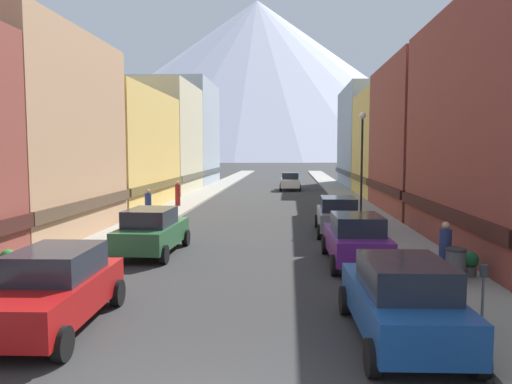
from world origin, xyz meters
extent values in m
cube|color=gray|center=(-6.25, 35.00, 0.07)|extent=(2.50, 100.00, 0.15)
cube|color=gray|center=(6.25, 35.00, 0.07)|extent=(2.50, 100.00, 0.15)
cube|color=#D8B259|center=(-11.38, 26.50, 4.04)|extent=(7.77, 12.88, 8.07)
cube|color=brown|center=(-11.38, 26.50, 1.60)|extent=(8.07, 12.88, 0.50)
cube|color=beige|center=(-11.05, 38.50, 5.06)|extent=(7.09, 10.66, 10.12)
cube|color=#595444|center=(-11.05, 38.50, 1.60)|extent=(7.39, 10.66, 0.50)
cube|color=#99A5B2|center=(-12.02, 49.99, 5.94)|extent=(9.04, 12.03, 11.88)
cube|color=#444A50|center=(-12.02, 49.99, 1.60)|extent=(9.34, 12.03, 0.50)
cube|color=brown|center=(10.56, 25.32, 4.76)|extent=(6.13, 11.23, 9.52)
cube|color=#3B1B16|center=(10.56, 25.32, 1.60)|extent=(6.43, 11.23, 0.50)
cube|color=#D8B259|center=(11.41, 35.96, 4.47)|extent=(7.82, 9.99, 8.93)
cube|color=brown|center=(11.41, 35.96, 1.60)|extent=(8.12, 9.99, 0.50)
cube|color=#99A5B2|center=(11.90, 48.24, 5.42)|extent=(8.80, 13.98, 10.84)
cube|color=#444A50|center=(11.90, 48.24, 1.60)|extent=(9.10, 13.98, 0.50)
cube|color=#9E1111|center=(-3.80, 3.78, 0.74)|extent=(1.99, 4.46, 0.80)
cube|color=#1E232D|center=(-3.81, 4.03, 1.46)|extent=(1.68, 2.25, 0.64)
cylinder|color=black|center=(-2.82, 2.16, 0.34)|extent=(0.24, 0.69, 0.68)
cylinder|color=black|center=(-2.94, 5.46, 0.34)|extent=(0.24, 0.69, 0.68)
cylinder|color=black|center=(-4.78, 5.40, 0.34)|extent=(0.24, 0.69, 0.68)
cube|color=#265933|center=(-3.80, 11.74, 0.74)|extent=(1.94, 4.44, 0.80)
cube|color=#1E232D|center=(-3.81, 11.49, 1.46)|extent=(1.65, 2.24, 0.64)
cylinder|color=black|center=(-4.68, 13.41, 0.34)|extent=(0.24, 0.69, 0.68)
cylinder|color=black|center=(-2.84, 13.37, 0.34)|extent=(0.24, 0.69, 0.68)
cylinder|color=black|center=(-4.76, 10.11, 0.34)|extent=(0.24, 0.69, 0.68)
cylinder|color=black|center=(-2.92, 10.07, 0.34)|extent=(0.24, 0.69, 0.68)
cube|color=#19478C|center=(3.80, 3.61, 0.74)|extent=(1.99, 4.46, 0.80)
cube|color=#1E232D|center=(3.81, 3.36, 1.46)|extent=(1.67, 2.25, 0.64)
cylinder|color=black|center=(2.83, 5.23, 0.34)|extent=(0.24, 0.69, 0.68)
cylinder|color=black|center=(4.66, 5.29, 0.34)|extent=(0.24, 0.69, 0.68)
cylinder|color=black|center=(2.94, 1.93, 0.34)|extent=(0.24, 0.69, 0.68)
cylinder|color=black|center=(4.77, 1.99, 0.34)|extent=(0.24, 0.69, 0.68)
cube|color=#591E72|center=(3.80, 10.53, 0.74)|extent=(1.93, 4.44, 0.80)
cube|color=#1E232D|center=(3.81, 10.28, 1.46)|extent=(1.65, 2.23, 0.64)
cylinder|color=black|center=(2.85, 12.16, 0.34)|extent=(0.23, 0.68, 0.68)
cylinder|color=black|center=(4.69, 12.20, 0.34)|extent=(0.23, 0.68, 0.68)
cylinder|color=black|center=(2.91, 8.86, 0.34)|extent=(0.23, 0.68, 0.68)
cylinder|color=black|center=(4.75, 8.90, 0.34)|extent=(0.23, 0.68, 0.68)
cube|color=slate|center=(3.80, 16.81, 0.74)|extent=(1.94, 4.44, 0.80)
cube|color=#1E232D|center=(3.79, 16.56, 1.46)|extent=(1.65, 2.24, 0.64)
cylinder|color=black|center=(2.92, 18.48, 0.34)|extent=(0.24, 0.68, 0.68)
cylinder|color=black|center=(4.76, 18.44, 0.34)|extent=(0.24, 0.68, 0.68)
cylinder|color=black|center=(2.84, 15.19, 0.34)|extent=(0.24, 0.68, 0.68)
cylinder|color=black|center=(4.68, 15.14, 0.34)|extent=(0.24, 0.68, 0.68)
cube|color=silver|center=(1.60, 42.20, 0.74)|extent=(1.84, 4.40, 0.80)
cube|color=#1E232D|center=(1.60, 41.95, 1.46)|extent=(1.60, 2.20, 0.64)
cylinder|color=black|center=(0.68, 43.85, 0.34)|extent=(0.22, 0.68, 0.68)
cylinder|color=black|center=(2.52, 43.85, 0.34)|extent=(0.22, 0.68, 0.68)
cylinder|color=black|center=(0.68, 40.55, 0.34)|extent=(0.22, 0.68, 0.68)
cylinder|color=black|center=(2.52, 40.55, 0.34)|extent=(0.22, 0.68, 0.68)
cylinder|color=#595960|center=(5.75, 4.36, 0.68)|extent=(0.06, 0.06, 1.05)
cube|color=#33383F|center=(5.75, 4.36, 1.34)|extent=(0.14, 0.10, 0.28)
cylinder|color=#4C5156|center=(6.35, 7.91, 0.60)|extent=(0.56, 0.56, 0.90)
cylinder|color=#2D2D33|center=(6.35, 7.91, 1.09)|extent=(0.59, 0.59, 0.08)
cylinder|color=#4C4C51|center=(7.00, 8.54, 0.30)|extent=(0.39, 0.39, 0.31)
sphere|color=#1A5B33|center=(7.00, 8.54, 0.66)|extent=(0.50, 0.50, 0.50)
cylinder|color=brown|center=(-7.00, 7.41, 0.36)|extent=(0.54, 0.54, 0.41)
sphere|color=#227D2C|center=(-7.00, 7.41, 0.76)|extent=(0.49, 0.49, 0.49)
cylinder|color=maroon|center=(-6.25, 26.62, 0.89)|extent=(0.36, 0.36, 1.48)
sphere|color=tan|center=(-6.25, 26.62, 1.75)|extent=(0.23, 0.23, 0.23)
cylinder|color=navy|center=(-6.25, 19.51, 0.90)|extent=(0.36, 0.36, 1.49)
sphere|color=tan|center=(-6.25, 19.51, 1.76)|extent=(0.24, 0.24, 0.24)
cylinder|color=navy|center=(6.25, 8.57, 0.87)|extent=(0.36, 0.36, 1.44)
sphere|color=tan|center=(6.25, 8.57, 1.70)|extent=(0.23, 0.23, 0.23)
cylinder|color=black|center=(5.35, 19.90, 2.90)|extent=(0.12, 0.12, 5.50)
sphere|color=white|center=(5.35, 19.90, 5.83)|extent=(0.36, 0.36, 0.36)
cone|color=silver|center=(-15.96, 260.00, 42.02)|extent=(226.24, 226.24, 84.04)
camera|label=1|loc=(1.44, -6.45, 3.99)|focal=34.02mm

